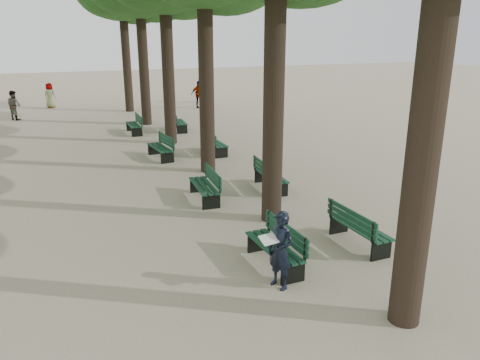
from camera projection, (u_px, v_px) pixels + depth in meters
name	position (u px, v px, depth m)	size (l,w,h in m)	color
ground	(272.00, 283.00, 9.20)	(120.00, 120.00, 0.00)	tan
bench_left_0	(274.00, 254.00, 9.81)	(0.58, 1.80, 0.92)	black
bench_left_1	(204.00, 191.00, 13.76)	(0.73, 1.84, 0.92)	black
bench_left_2	(160.00, 152.00, 18.39)	(0.72, 1.84, 0.92)	black
bench_left_3	(134.00, 128.00, 23.08)	(0.61, 1.81, 0.92)	black
bench_right_0	(359.00, 234.00, 10.79)	(0.58, 1.80, 0.92)	black
bench_right_1	(271.00, 181.00, 14.75)	(0.76, 1.85, 0.92)	black
bench_right_2	(215.00, 147.00, 19.19)	(0.60, 1.81, 0.92)	black
bench_right_3	(180.00, 125.00, 23.76)	(0.77, 1.85, 0.92)	black
man_with_map	(280.00, 250.00, 8.85)	(0.69, 0.69, 1.55)	black
pedestrian_c	(199.00, 94.00, 31.06)	(1.05, 0.36, 1.79)	#262628
pedestrian_d	(50.00, 95.00, 31.15)	(0.80, 0.33, 1.63)	#262628
pedestrian_b	(203.00, 89.00, 33.47)	(1.23, 0.38, 1.91)	#262628
pedestrian_a	(14.00, 105.00, 26.71)	(0.81, 0.33, 1.66)	#262628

